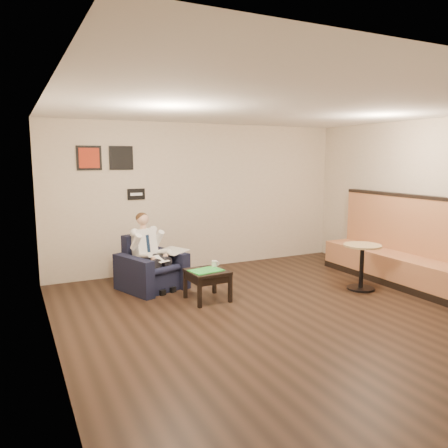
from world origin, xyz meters
name	(u,v)px	position (x,y,z in m)	size (l,w,h in m)	color
ground	(288,314)	(0.00, 0.00, 0.00)	(6.00, 6.00, 0.00)	black
wall_back	(202,197)	(0.00, 3.00, 1.40)	(6.00, 0.02, 2.80)	beige
wall_left	(51,231)	(-3.00, 0.00, 1.40)	(0.02, 6.00, 2.80)	beige
wall_right	(442,204)	(3.00, 0.00, 1.40)	(0.02, 6.00, 2.80)	beige
ceiling	(293,107)	(0.00, 0.00, 2.80)	(6.00, 6.00, 0.02)	white
seating_sign	(136,194)	(-1.30, 2.98, 1.50)	(0.32, 0.02, 0.20)	black
art_print_left	(89,158)	(-2.10, 2.98, 2.15)	(0.42, 0.03, 0.42)	#B32E16
art_print_right	(121,158)	(-1.55, 2.98, 2.15)	(0.42, 0.03, 0.42)	black
armchair	(152,263)	(-1.33, 2.02, 0.44)	(0.91, 0.91, 0.88)	black
seated_man	(156,254)	(-1.29, 1.91, 0.60)	(0.57, 0.86, 1.20)	white
lap_papers	(159,259)	(-1.26, 1.82, 0.54)	(0.20, 0.29, 0.01)	white
newspaper	(172,251)	(-0.96, 2.05, 0.60)	(0.38, 0.48, 0.01)	silver
side_table	(207,285)	(-0.75, 1.07, 0.23)	(0.57, 0.57, 0.47)	black
green_folder	(206,270)	(-0.78, 1.05, 0.47)	(0.47, 0.33, 0.01)	green
coffee_mug	(214,264)	(-0.57, 1.20, 0.52)	(0.09, 0.09, 0.10)	white
smartphone	(205,267)	(-0.71, 1.24, 0.47)	(0.15, 0.07, 0.01)	black
banquette	(397,240)	(2.59, 0.50, 0.75)	(0.70, 2.94, 1.50)	#AF6D44
cafe_table	(362,267)	(1.75, 0.45, 0.38)	(0.61, 0.61, 0.75)	tan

